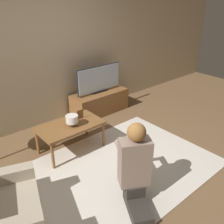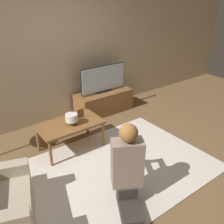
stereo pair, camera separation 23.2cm
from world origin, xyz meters
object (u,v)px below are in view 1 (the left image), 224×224
person_kneeling (135,165)px  table_lamp (72,120)px  tv (99,79)px  coffee_table (70,127)px

person_kneeling → table_lamp: 1.30m
tv → coffee_table: bearing=-145.9°
coffee_table → person_kneeling: 1.37m
tv → table_lamp: (-1.16, -0.85, -0.15)m
tv → table_lamp: size_ratio=5.49×
person_kneeling → table_lamp: person_kneeling is taller
tv → person_kneeling: person_kneeling is taller
coffee_table → table_lamp: bearing=-85.7°
tv → person_kneeling: size_ratio=0.97×
tv → coffee_table: tv is taller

